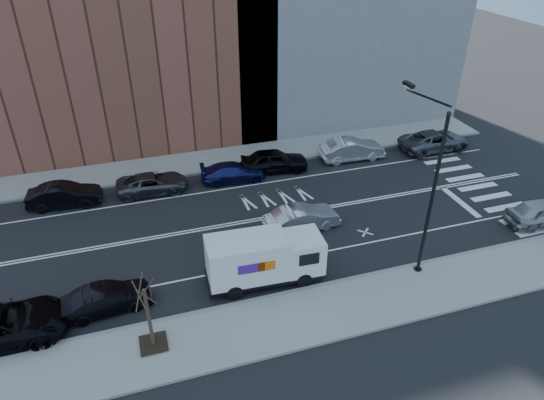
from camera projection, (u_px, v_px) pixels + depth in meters
ground at (254, 220)px, 30.17m from camera, size 120.00×120.00×0.00m
sidewalk_near at (305, 317)px, 22.97m from camera, size 44.00×3.60×0.15m
sidewalk_far at (223, 159)px, 37.29m from camera, size 44.00×3.60×0.15m
curb_near at (292, 292)px, 24.43m from camera, size 44.00×0.25×0.17m
curb_far at (228, 169)px, 35.82m from camera, size 44.00×0.25×0.17m
crosswalk at (471, 182)px, 34.30m from camera, size 3.00×14.00×0.01m
road_markings at (254, 220)px, 30.17m from camera, size 40.00×8.60×0.01m
streetlight at (428, 185)px, 23.71m from camera, size 0.44×4.02×9.34m
street_tree at (150, 323)px, 20.77m from camera, size 1.20×1.20×3.75m
fedex_van at (264, 258)px, 24.59m from camera, size 6.14×2.39×2.76m
far_parked_b at (64, 195)px, 31.28m from camera, size 4.72×1.99×1.51m
far_parked_c at (153, 183)px, 32.82m from camera, size 4.80×2.29×1.32m
far_parked_d at (233, 172)px, 34.19m from camera, size 4.69×2.22×1.32m
far_parked_e at (274, 161)px, 35.33m from camera, size 5.10×2.56×1.67m
far_parked_f at (352, 149)px, 37.00m from camera, size 5.03×1.92×1.64m
far_parked_g at (435, 141)px, 38.43m from camera, size 5.69×2.71×1.57m
driving_sedan at (302, 218)px, 28.97m from camera, size 4.70×1.98×1.51m
near_parked_rear_a at (107, 299)px, 23.15m from camera, size 4.24×1.85×1.36m
near_parked_rear_b at (0, 326)px, 21.48m from camera, size 5.89×2.72×1.64m
near_parked_front at (543, 212)px, 29.51m from camera, size 4.66×2.07×1.56m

